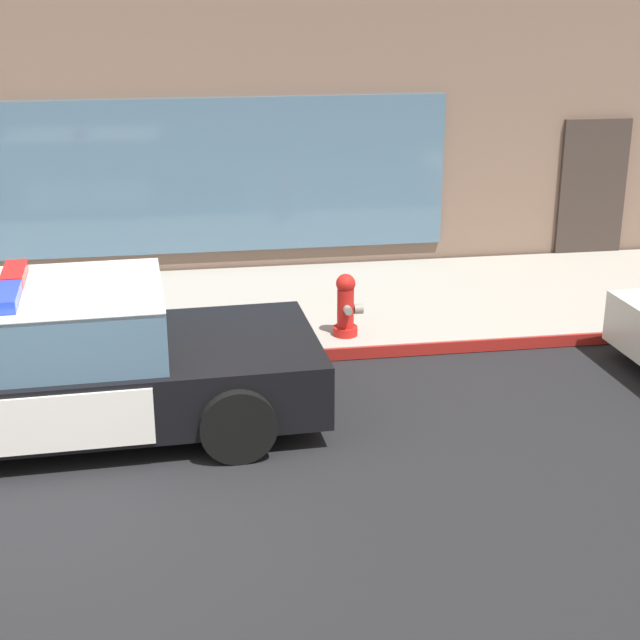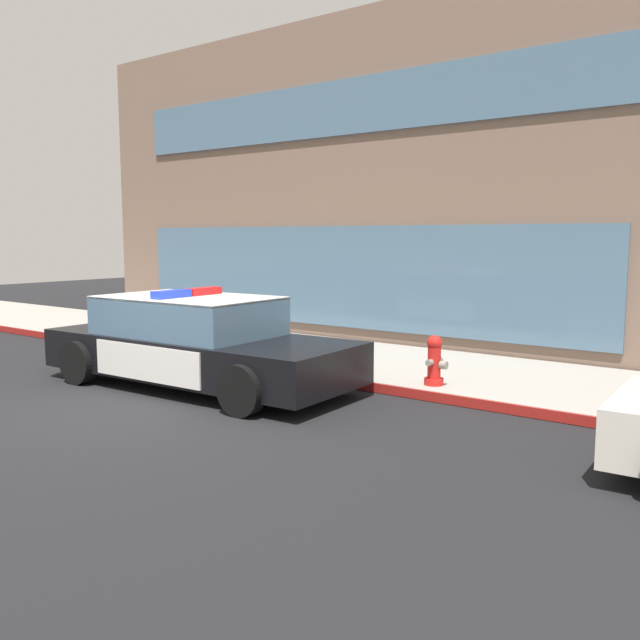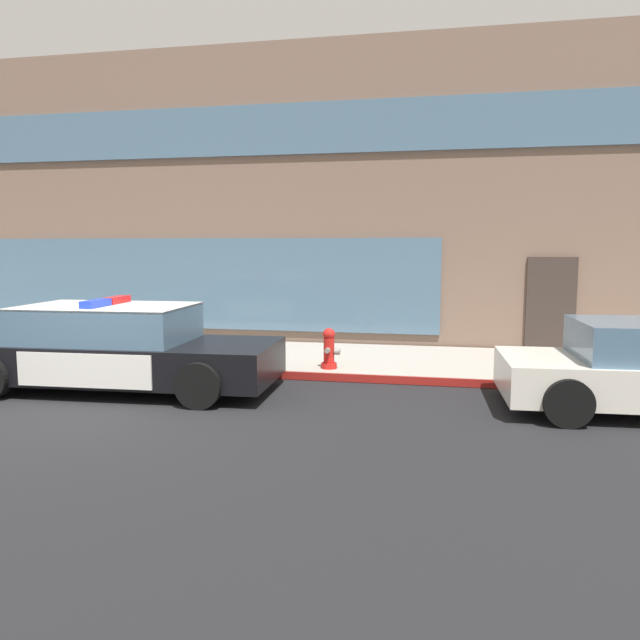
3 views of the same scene
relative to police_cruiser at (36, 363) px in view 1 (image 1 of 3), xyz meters
The scene contains 6 objects.
ground 1.51m from the police_cruiser, 76.04° to the right, with size 48.00×48.00×0.00m, color black.
sidewalk 2.99m from the police_cruiser, 83.59° to the left, with size 48.00×3.25×0.15m, color #A39E93.
curb_red_paint 1.44m from the police_cruiser, 75.56° to the left, with size 28.80×0.04×0.14m, color maroon.
storefront_building 10.44m from the police_cruiser, 80.29° to the left, with size 18.92×10.81×6.78m.
police_cruiser is the anchor object (origin of this frame).
fire_hydrant 3.61m from the police_cruiser, 27.41° to the left, with size 0.34×0.39×0.73m.
Camera 1 is at (0.95, -7.15, 4.04)m, focal length 54.11 mm.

